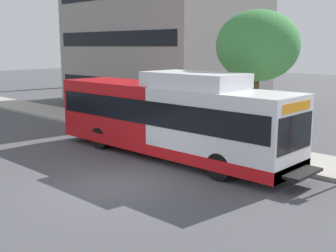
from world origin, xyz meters
The scene contains 5 objects.
ground_plane centered at (0.00, 8.00, 0.00)m, with size 120.00×120.00×0.00m, color #4C4C51.
sidewalk_curb centered at (7.00, 6.00, 0.07)m, with size 3.00×56.00×0.14m, color #A8A399.
transit_bus centered at (4.05, 1.29, 1.70)m, with size 2.58×12.25×3.65m.
street_tree_near_stop centered at (7.69, -0.62, 4.66)m, with size 3.66×3.66×6.09m.
lattice_comm_tower centered at (19.50, 30.44, 7.80)m, with size 1.10×1.10×23.89m.
Camera 1 is at (-8.68, -10.70, 4.67)m, focal length 45.08 mm.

